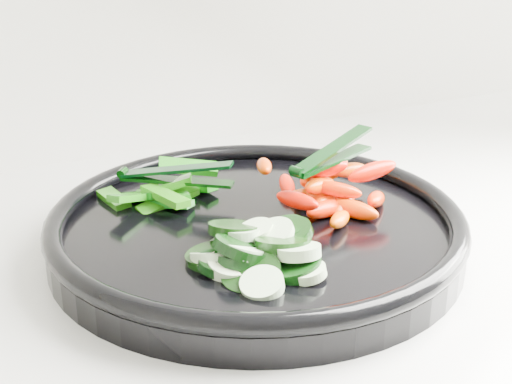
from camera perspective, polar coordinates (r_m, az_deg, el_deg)
veggie_tray at (r=0.64m, az=0.00°, el=-2.86°), size 0.38×0.38×0.04m
cucumber_pile at (r=0.57m, az=-0.34°, el=-4.89°), size 0.12×0.13×0.04m
carrot_pile at (r=0.67m, az=5.76°, el=0.26°), size 0.13×0.14×0.05m
pepper_pile at (r=0.70m, az=-7.37°, el=0.03°), size 0.14×0.11×0.04m
tong_carrot at (r=0.67m, az=5.98°, el=2.91°), size 0.11×0.05×0.02m
tong_pepper at (r=0.69m, az=-6.66°, el=1.37°), size 0.10×0.08×0.02m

